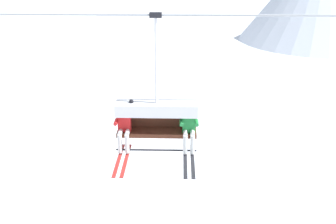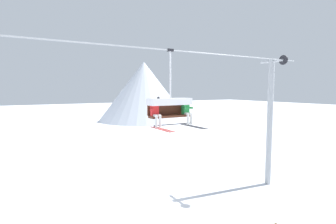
# 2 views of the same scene
# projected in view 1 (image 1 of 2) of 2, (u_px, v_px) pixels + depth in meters

# --- Properties ---
(lift_cable) EXTENTS (19.03, 0.05, 0.05)m
(lift_cable) POSITION_uv_depth(u_px,v_px,m) (121.00, 15.00, 9.53)
(lift_cable) COLOR #9EA3A8
(chairlift_chair) EXTENTS (2.02, 0.74, 3.32)m
(chairlift_chair) POSITION_uv_depth(u_px,v_px,m) (157.00, 112.00, 10.43)
(chairlift_chair) COLOR #512819
(skier_red) EXTENTS (0.48, 1.70, 1.34)m
(skier_red) POSITION_uv_depth(u_px,v_px,m) (124.00, 126.00, 10.36)
(skier_red) COLOR red
(skier_green) EXTENTS (0.46, 1.70, 1.23)m
(skier_green) POSITION_uv_depth(u_px,v_px,m) (189.00, 127.00, 10.32)
(skier_green) COLOR #23843D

